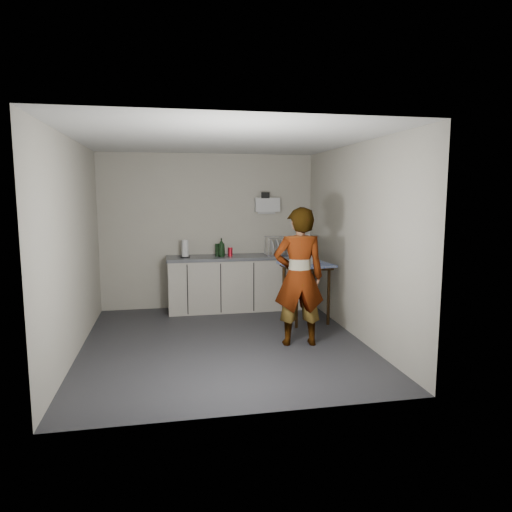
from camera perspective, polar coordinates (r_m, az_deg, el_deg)
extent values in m
plane|color=#2B2C31|center=(6.11, -4.06, -10.73)|extent=(4.00, 4.00, 0.00)
cube|color=#B9B1A1|center=(7.80, -5.93, 3.07)|extent=(3.60, 0.02, 2.60)
cube|color=#B9B1A1|center=(6.29, 12.23, 1.80)|extent=(0.02, 4.00, 2.60)
cube|color=#B9B1A1|center=(5.89, -21.76, 1.02)|extent=(0.02, 4.00, 2.60)
cube|color=silver|center=(5.83, -4.32, 14.25)|extent=(3.60, 4.00, 0.01)
cube|color=black|center=(7.76, -2.65, -6.35)|extent=(2.20, 0.52, 0.08)
cube|color=#B8B2A4|center=(7.68, -2.67, -3.53)|extent=(2.20, 0.58, 0.86)
cube|color=#494C53|center=(7.60, -2.69, -0.16)|extent=(2.24, 0.62, 0.05)
cube|color=black|center=(7.32, -8.56, -4.17)|extent=(0.02, 0.01, 0.80)
cube|color=black|center=(7.36, -4.42, -4.04)|extent=(0.02, 0.01, 0.80)
cube|color=black|center=(7.44, -0.28, -3.89)|extent=(0.01, 0.01, 0.80)
cube|color=black|center=(7.55, 3.68, -3.72)|extent=(0.02, 0.01, 0.80)
cube|color=silver|center=(7.85, 1.40, 6.44)|extent=(0.42, 0.16, 0.24)
cube|color=silver|center=(7.91, 1.32, 5.43)|extent=(0.30, 0.06, 0.04)
cube|color=black|center=(7.76, 1.18, 7.60)|extent=(0.14, 0.02, 0.10)
cylinder|color=#34200C|center=(6.65, 5.11, -5.48)|extent=(0.04, 0.04, 0.83)
cylinder|color=#34200C|center=(6.86, 9.05, -5.13)|extent=(0.04, 0.04, 0.83)
cylinder|color=#34200C|center=(7.11, 3.48, -4.59)|extent=(0.04, 0.04, 0.83)
cylinder|color=#34200C|center=(7.31, 7.22, -4.29)|extent=(0.04, 0.04, 0.83)
cube|color=#34200C|center=(6.90, 6.27, -1.34)|extent=(0.69, 0.69, 0.04)
cube|color=#1C3FA8|center=(6.89, 6.27, -1.04)|extent=(0.78, 0.78, 0.03)
imported|color=#B2A593|center=(5.84, 5.39, -2.61)|extent=(0.69, 0.49, 1.77)
imported|color=black|center=(7.50, -4.34, 1.08)|extent=(0.12, 0.12, 0.31)
cylinder|color=red|center=(7.59, -3.24, 0.54)|extent=(0.07, 0.07, 0.14)
cylinder|color=black|center=(7.53, -4.89, 0.75)|extent=(0.06, 0.06, 0.21)
cylinder|color=black|center=(7.50, -8.84, -0.10)|extent=(0.16, 0.16, 0.01)
cylinder|color=silver|center=(7.49, -8.87, 0.97)|extent=(0.11, 0.11, 0.27)
cube|color=silver|center=(7.70, 2.81, 0.21)|extent=(0.45, 0.34, 0.02)
cylinder|color=silver|center=(7.49, 1.59, 1.21)|extent=(0.01, 0.01, 0.29)
cylinder|color=silver|center=(7.59, 4.56, 1.28)|extent=(0.01, 0.01, 0.29)
cylinder|color=silver|center=(7.78, 1.12, 1.46)|extent=(0.01, 0.01, 0.29)
cylinder|color=silver|center=(7.87, 3.99, 1.52)|extent=(0.01, 0.01, 0.29)
cylinder|color=silver|center=(7.66, 2.00, 1.18)|extent=(0.06, 0.25, 0.24)
cylinder|color=silver|center=(7.68, 2.65, 1.20)|extent=(0.06, 0.25, 0.24)
cylinder|color=silver|center=(7.70, 3.30, 1.21)|extent=(0.06, 0.25, 0.24)
cube|color=silver|center=(6.89, 6.08, -0.86)|extent=(0.33, 0.33, 0.01)
cube|color=silver|center=(6.75, 6.56, -0.53)|extent=(0.30, 0.04, 0.11)
cube|color=silver|center=(7.01, 5.63, -0.20)|extent=(0.30, 0.04, 0.11)
cube|color=silver|center=(6.83, 4.97, -0.41)|extent=(0.04, 0.30, 0.11)
cube|color=silver|center=(6.94, 7.17, -0.31)|extent=(0.04, 0.30, 0.11)
cube|color=silver|center=(7.00, 5.62, 1.46)|extent=(0.30, 0.04, 0.30)
cylinder|color=silver|center=(6.88, 6.08, -0.36)|extent=(0.20, 0.20, 0.11)
sphere|color=#E0528F|center=(6.82, 5.82, 0.20)|extent=(0.07, 0.07, 0.07)
sphere|color=#4F9FD9|center=(6.86, 6.60, 0.23)|extent=(0.07, 0.07, 0.07)
sphere|color=#58D681|center=(6.92, 5.93, 0.30)|extent=(0.07, 0.07, 0.07)
sphere|color=#E0528F|center=(6.90, 5.61, 0.29)|extent=(0.07, 0.07, 0.07)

